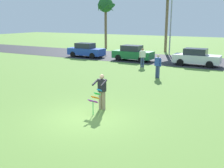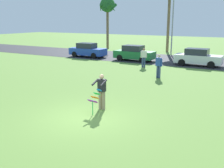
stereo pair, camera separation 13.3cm
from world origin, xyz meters
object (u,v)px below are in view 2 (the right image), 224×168
Objects in this scene: parked_car_blue at (88,50)px; person_walker_near at (159,65)px; kite_held at (95,98)px; person_walker_far at (144,57)px; parked_car_green at (134,53)px; person_kite_flyer at (102,90)px; palm_tree_left_near at (107,7)px; parked_car_white at (198,57)px; streetlight_pole at (173,21)px.

parked_car_blue is 2.44× the size of person_walker_near.
kite_held is 0.27× the size of parked_car_blue.
parked_car_green is at bearing 126.53° from person_walker_far.
person_kite_flyer is 0.24× the size of palm_tree_left_near.
person_walker_near is at bearing -53.66° from person_walker_far.
person_walker_far is (10.59, -11.95, -5.03)m from palm_tree_left_near.
streetlight_pole is (-4.63, 7.12, 3.22)m from parked_car_white.
kite_held is at bearing -81.83° from streetlight_pole.
kite_held is 0.65× the size of person_walker_far.
parked_car_green is (-5.14, 15.71, 0.03)m from kite_held.
person_walker_far is (2.39, -3.23, 0.16)m from parked_car_green.
parked_car_white is 2.43× the size of person_walker_near.
parked_car_white is at bearing 84.74° from person_kite_flyer.
parked_car_green is 8.03m from streetlight_pole.
person_kite_flyer is 0.25× the size of streetlight_pole.
person_walker_far reaches higher than parked_car_white.
parked_car_blue is at bearing 124.96° from kite_held.
palm_tree_left_near is at bearing 149.29° from parked_car_white.
parked_car_blue and parked_car_white have the same top height.
person_walker_near is (-0.06, 8.82, 0.19)m from kite_held.
parked_car_green is at bearing 126.43° from person_walker_near.
person_walker_far reaches higher than parked_car_blue.
parked_car_white is at bearing 85.09° from kite_held.
person_walker_near is 1.00× the size of person_walker_far.
person_kite_flyer is 0.41× the size of parked_car_green.
kite_held is 0.27× the size of parked_car_white.
parked_car_white is (1.35, 15.71, 0.03)m from kite_held.
palm_tree_left_near is (-2.35, 8.72, 5.19)m from parked_car_blue.
person_kite_flyer reaches higher than parked_car_green.
person_kite_flyer is 22.61m from streetlight_pole.
person_kite_flyer is 12.13m from person_walker_far.
person_walker_far is at bearing 102.93° from person_kite_flyer.
streetlight_pole reaches higher than person_kite_flyer.
parked_car_green reaches higher than kite_held.
parked_car_white is 0.58× the size of palm_tree_left_near.
palm_tree_left_near is at bearing 131.53° from person_walker_far.
streetlight_pole is 14.69m from person_walker_near.
palm_tree_left_near reaches higher than person_walker_far.
streetlight_pole reaches higher than kite_held.
parked_car_blue is 8.85m from person_walker_far.
person_kite_flyer reaches higher than parked_car_blue.
parked_car_blue is at bearing -74.90° from palm_tree_left_near.
parked_car_white is 0.60× the size of streetlight_pole.
person_kite_flyer is at bearing -71.26° from parked_car_green.
streetlight_pole is at bearing 42.74° from parked_car_blue.
parked_car_green is at bearing 0.01° from parked_car_blue.
palm_tree_left_near is 4.21× the size of person_walker_far.
kite_held is at bearing -71.87° from parked_car_green.
parked_car_white is 2.43× the size of person_walker_far.
palm_tree_left_near is 1.04× the size of streetlight_pole.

